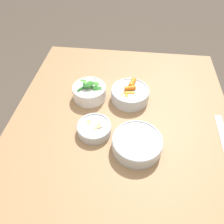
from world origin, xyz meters
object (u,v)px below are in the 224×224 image
at_px(bowl_greens, 89,91).
at_px(bowl_cookies, 94,128).
at_px(bowl_beans_hotdog, 137,144).
at_px(bowl_carrots, 130,94).

distance_m(bowl_greens, bowl_cookies, 0.21).
bearing_deg(bowl_beans_hotdog, bowl_greens, -138.73).
distance_m(bowl_greens, bowl_beans_hotdog, 0.35).
bearing_deg(bowl_carrots, bowl_beans_hotdog, 9.02).
bearing_deg(bowl_cookies, bowl_greens, -164.28).
bearing_deg(bowl_greens, bowl_carrots, 92.01).
height_order(bowl_carrots, bowl_cookies, bowl_carrots).
distance_m(bowl_beans_hotdog, bowl_cookies, 0.18).
distance_m(bowl_carrots, bowl_beans_hotdog, 0.27).
height_order(bowl_carrots, bowl_beans_hotdog, bowl_carrots).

